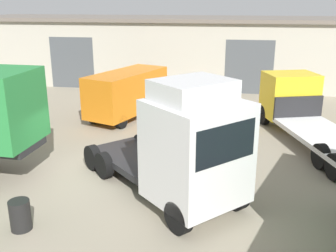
{
  "coord_description": "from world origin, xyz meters",
  "views": [
    {
      "loc": [
        5.01,
        -12.68,
        6.15
      ],
      "look_at": [
        2.79,
        1.19,
        1.6
      ],
      "focal_mm": 42.0,
      "sensor_mm": 36.0,
      "label": 1
    }
  ],
  "objects_px": {
    "tractor_unit_white": "(186,149)",
    "flatbed_truck_yellow": "(300,107)",
    "delivery_van_orange": "(129,92)",
    "oil_drum": "(20,215)"
  },
  "relations": [
    {
      "from": "tractor_unit_white",
      "to": "flatbed_truck_yellow",
      "type": "xyz_separation_m",
      "value": [
        4.5,
        7.76,
        -0.6
      ]
    },
    {
      "from": "delivery_van_orange",
      "to": "oil_drum",
      "type": "height_order",
      "value": "delivery_van_orange"
    },
    {
      "from": "delivery_van_orange",
      "to": "oil_drum",
      "type": "xyz_separation_m",
      "value": [
        -0.2,
        -11.29,
        -0.92
      ]
    },
    {
      "from": "tractor_unit_white",
      "to": "delivery_van_orange",
      "type": "height_order",
      "value": "tractor_unit_white"
    },
    {
      "from": "delivery_van_orange",
      "to": "tractor_unit_white",
      "type": "bearing_deg",
      "value": -134.84
    },
    {
      "from": "oil_drum",
      "to": "flatbed_truck_yellow",
      "type": "bearing_deg",
      "value": 47.92
    },
    {
      "from": "flatbed_truck_yellow",
      "to": "oil_drum",
      "type": "distance_m",
      "value": 13.27
    },
    {
      "from": "tractor_unit_white",
      "to": "oil_drum",
      "type": "distance_m",
      "value": 5.06
    },
    {
      "from": "tractor_unit_white",
      "to": "delivery_van_orange",
      "type": "bearing_deg",
      "value": 159.0
    },
    {
      "from": "delivery_van_orange",
      "to": "flatbed_truck_yellow",
      "type": "height_order",
      "value": "flatbed_truck_yellow"
    }
  ]
}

